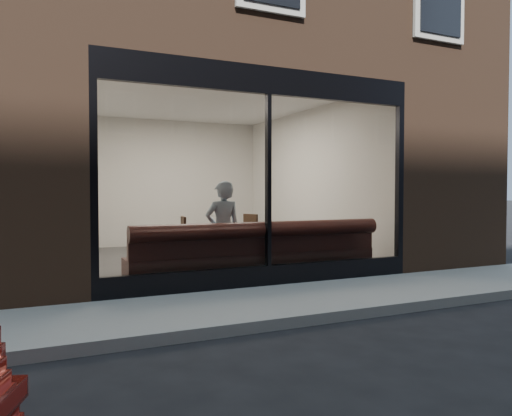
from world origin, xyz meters
name	(u,v)px	position (x,y,z in m)	size (l,w,h in m)	color
ground	(351,318)	(0.00, 0.00, 0.00)	(120.00, 120.00, 0.00)	black
sidewalk_near	(305,299)	(0.00, 1.00, 0.01)	(40.00, 2.00, 0.01)	gray
kerb_near	(354,313)	(0.00, -0.05, 0.06)	(40.00, 0.10, 0.12)	gray
host_building_pier_right	(293,184)	(3.75, 8.00, 1.60)	(2.50, 12.00, 3.20)	brown
host_building_backfill	(139,184)	(0.00, 11.00, 1.60)	(5.00, 6.00, 3.20)	brown
cafe_floor	(203,259)	(0.00, 5.00, 0.02)	(6.00, 6.00, 0.00)	#2D2D30
cafe_ceiling	(202,101)	(0.00, 5.00, 3.19)	(6.00, 6.00, 0.00)	white
cafe_wall_back	(164,183)	(0.00, 7.99, 1.60)	(5.00, 5.00, 0.00)	silver
cafe_wall_left	(70,180)	(-2.49, 5.00, 1.60)	(6.00, 6.00, 0.00)	silver
cafe_wall_right	(309,182)	(2.49, 5.00, 1.60)	(6.00, 6.00, 0.00)	silver
storefront_kick	(268,276)	(0.00, 2.05, 0.15)	(5.00, 0.10, 0.30)	black
storefront_header	(268,81)	(0.00, 2.05, 3.00)	(5.00, 0.10, 0.40)	black
storefront_mullion	(268,180)	(0.00, 2.05, 1.55)	(0.06, 0.10, 2.50)	black
storefront_glass	(269,180)	(0.00, 2.02, 1.55)	(4.80, 4.80, 0.00)	white
banquette	(257,267)	(0.00, 2.45, 0.23)	(4.00, 0.55, 0.45)	#341313
person	(223,231)	(-0.45, 2.73, 0.78)	(0.57, 0.37, 1.55)	#9BB6CC
cafe_table_left	(152,231)	(-1.33, 3.70, 0.74)	(0.64, 0.64, 0.04)	black
cafe_table_right	(303,229)	(1.15, 3.00, 0.74)	(0.65, 0.65, 0.04)	black
cafe_chair_left	(173,257)	(-0.91, 3.94, 0.24)	(0.42, 0.42, 0.04)	black
cafe_chair_right	(243,251)	(0.54, 4.20, 0.24)	(0.37, 0.37, 0.04)	black
wall_poster	(71,185)	(-2.45, 5.22, 1.51)	(0.02, 0.60, 0.80)	white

